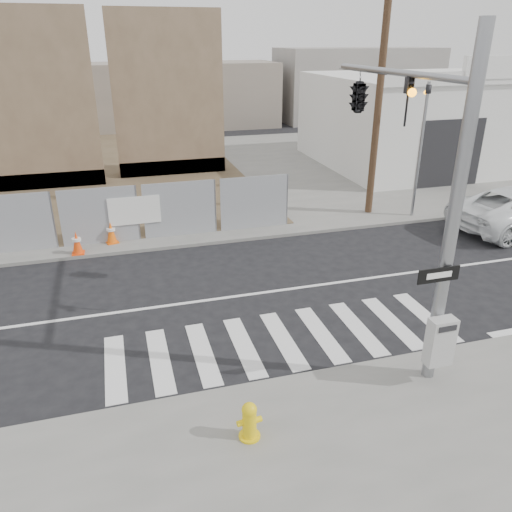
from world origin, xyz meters
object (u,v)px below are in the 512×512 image
object	(u,v)px
traffic_cone_c	(77,243)
traffic_cone_d	(111,233)
auto_shop	(429,119)
fire_hydrant	(249,421)
signal_pole	(385,134)

from	to	relation	value
traffic_cone_c	traffic_cone_d	xyz separation A→B (m)	(1.12, 0.68, -0.00)
auto_shop	fire_hydrant	world-z (taller)	auto_shop
signal_pole	auto_shop	world-z (taller)	signal_pole
signal_pole	auto_shop	distance (m)	19.04
auto_shop	traffic_cone_d	size ratio (longest dim) A/B	15.36
signal_pole	traffic_cone_c	world-z (taller)	signal_pole
auto_shop	fire_hydrant	bearing A→B (deg)	-130.34
fire_hydrant	traffic_cone_c	world-z (taller)	traffic_cone_c
signal_pole	traffic_cone_d	distance (m)	10.35
fire_hydrant	traffic_cone_d	world-z (taller)	traffic_cone_d
auto_shop	traffic_cone_d	xyz separation A→B (m)	(-17.88, -8.06, -2.03)
auto_shop	traffic_cone_c	size ratio (longest dim) A/B	15.22
signal_pole	traffic_cone_c	distance (m)	10.66
signal_pole	traffic_cone_d	size ratio (longest dim) A/B	8.96
auto_shop	traffic_cone_d	bearing A→B (deg)	-155.72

